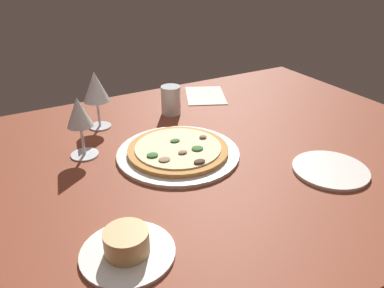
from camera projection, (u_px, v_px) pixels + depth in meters
The scene contains 8 objects.
dining_table at pixel (206, 158), 107.09cm from camera, with size 150.00×110.00×4.00cm, color brown.
pizza_main at pixel (178, 151), 104.25cm from camera, with size 33.56×33.56×3.37cm.
ramekin_on_saucer at pixel (127, 247), 70.19cm from camera, with size 17.83×17.83×5.43cm.
wine_glass_far at pixel (96, 88), 115.20cm from camera, with size 7.99×7.99×18.04cm.
wine_glass_near at pixel (79, 115), 99.21cm from camera, with size 7.56×7.56×16.85cm.
water_glass at pixel (171, 102), 128.60cm from camera, with size 6.58×6.58×9.70cm.
side_plate at pixel (330, 170), 97.01cm from camera, with size 19.07×19.07×0.90cm, color silver.
paper_menu at pixel (205, 95), 145.90cm from camera, with size 14.36×19.90×0.30cm, color silver.
Camera 1 is at (48.51, 79.47, 55.22)cm, focal length 35.66 mm.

